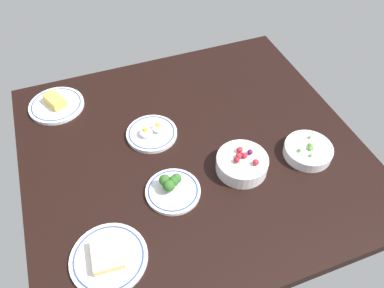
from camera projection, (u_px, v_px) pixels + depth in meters
dining_table at (192, 151)px, 140.60cm from camera, size 119.34×112.58×4.00cm
plate_broccoli at (172, 189)px, 124.74cm from camera, size 18.11×18.11×6.72cm
bowl_berries at (242, 163)px, 130.40cm from camera, size 17.80×17.80×7.28cm
plate_cheese at (56, 104)px, 152.91cm from camera, size 21.56×21.56×5.20cm
plate_eggs at (152, 133)px, 142.42cm from camera, size 18.86×18.86×5.04cm
bowl_peas at (308, 150)px, 135.38cm from camera, size 17.12×17.12×5.16cm
plate_sandwich at (108, 257)px, 109.45cm from camera, size 22.44×22.44×4.31cm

